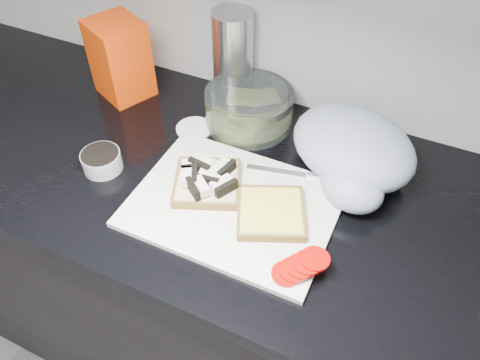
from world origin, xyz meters
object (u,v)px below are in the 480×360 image
object	(u,v)px
cutting_board	(234,205)
glass_bowl	(249,108)
bread_bag	(120,59)
steel_canister	(233,58)

from	to	relation	value
cutting_board	glass_bowl	world-z (taller)	glass_bowl
glass_bowl	bread_bag	xyz separation A→B (m)	(-0.34, -0.02, 0.05)
cutting_board	glass_bowl	size ratio (longest dim) A/B	1.93
steel_canister	glass_bowl	bearing A→B (deg)	-43.57
steel_canister	bread_bag	bearing A→B (deg)	-160.80
bread_bag	glass_bowl	bearing A→B (deg)	28.09
cutting_board	bread_bag	distance (m)	0.50
cutting_board	bread_bag	size ratio (longest dim) A/B	2.07
bread_bag	steel_canister	xyz separation A→B (m)	(0.26, 0.09, 0.02)
cutting_board	bread_bag	xyz separation A→B (m)	(-0.42, 0.24, 0.09)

